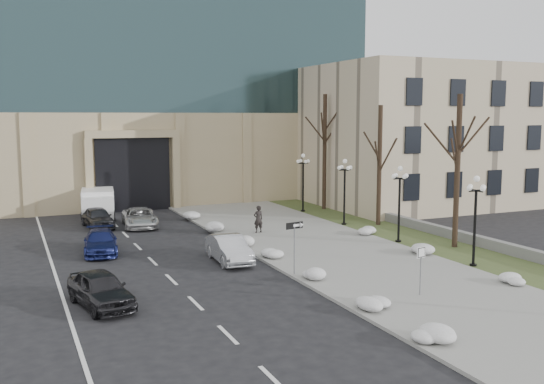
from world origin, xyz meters
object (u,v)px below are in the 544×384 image
Objects in this scene: car_d at (140,218)px; one_way_sign at (297,231)px; car_a at (101,289)px; pedestrian at (258,219)px; box_truck at (98,203)px; lamppost_d at (303,175)px; lamppost_b at (400,194)px; lamppost_c at (345,183)px; car_c at (101,242)px; keep_sign at (421,260)px; car_e at (98,217)px; lamppost_a at (475,209)px; car_b at (229,249)px.

one_way_sign is (4.32, -16.29, 1.55)m from car_d.
car_a is 16.41m from pedestrian.
box_truck is 16.22m from lamppost_d.
lamppost_b is 6.50m from lamppost_c.
car_c is at bearing 164.85° from lamppost_b.
lamppost_c reaches higher than car_d.
car_a is at bearing -147.29° from lamppost_c.
car_d is (3.71, 7.32, 0.02)m from car_c.
pedestrian is 7.06m from lamppost_c.
one_way_sign reaches higher than car_c.
car_c is at bearing 69.98° from car_a.
box_truck is at bearing 115.51° from car_d.
one_way_sign is 6.24m from keep_sign.
lamppost_b is 1.00× the size of lamppost_c.
one_way_sign is (-2.28, -10.47, 1.20)m from pedestrian.
car_e is 25.29m from lamppost_a.
pedestrian is 0.25× the size of box_truck.
pedestrian is at bearing 32.40° from car_a.
car_a is 26.14m from lamppost_d.
car_b is at bearing 51.98° from pedestrian.
lamppost_c is at bearing 13.77° from car_c.
pedestrian is at bearing 118.10° from lamppost_a.
lamppost_a is (6.74, -12.62, 2.06)m from pedestrian.
lamppost_c is at bearing 179.22° from pedestrian.
box_truck is at bearing 100.91° from keep_sign.
box_truck reaches higher than car_e.
box_truck is at bearing 77.22° from car_e.
car_e is 2.34× the size of pedestrian.
car_d is 8.81m from pedestrian.
one_way_sign reaches higher than box_truck.
car_a is 18.39m from car_e.
car_c is 17.33m from lamppost_c.
one_way_sign is 0.56× the size of lamppost_c.
car_e is 18.68m from one_way_sign.
car_a is 23.29m from box_truck.
lamppost_a and lamppost_c have the same top height.
pedestrian is at bearing 15.77° from car_c.
lamppost_a is at bearing 114.12° from pedestrian.
lamppost_a is 13.00m from lamppost_c.
pedestrian is 14.47m from box_truck.
lamppost_c is (17.06, 1.88, 2.43)m from car_c.
keep_sign is (11.32, -14.24, 0.99)m from car_c.
car_b is 2.44× the size of pedestrian.
car_e is at bearing 102.66° from one_way_sign.
pedestrian reaches higher than car_b.
keep_sign is at bearing -109.59° from lamppost_c.
car_b is at bearing -73.45° from car_d.
lamppost_b reaches higher than box_truck.
pedestrian is 0.38× the size of lamppost_c.
lamppost_c and lamppost_d have the same top height.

